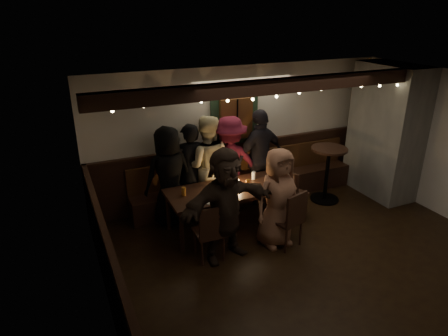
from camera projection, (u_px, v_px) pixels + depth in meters
name	position (u px, v px, depth m)	size (l,w,h in m)	color
room	(321.00, 155.00, 7.27)	(6.02, 5.01, 2.62)	black
dining_table	(229.00, 192.00, 6.70)	(2.09, 0.89, 0.90)	black
chair_near_left	(211.00, 230.00, 5.89)	(0.44, 0.44, 0.93)	black
chair_near_right	(291.00, 217.00, 6.22)	(0.54, 0.54, 0.97)	black
chair_end	(292.00, 190.00, 7.18)	(0.52, 0.52, 0.90)	black
high_top	(328.00, 168.00, 7.71)	(0.69, 0.69, 1.09)	black
person_a	(169.00, 176.00, 6.86)	(0.86, 0.56, 1.75)	black
person_b	(190.00, 170.00, 7.11)	(0.63, 0.42, 1.73)	black
person_c	(207.00, 165.00, 7.21)	(0.89, 0.70, 1.84)	beige
person_d	(230.00, 163.00, 7.38)	(1.15, 0.66, 1.77)	#4C0F21
person_e	(260.00, 157.00, 7.57)	(1.09, 0.45, 1.85)	black
person_f	(225.00, 205.00, 5.85)	(1.64, 0.52, 1.77)	#2F231B
person_g	(278.00, 198.00, 6.22)	(0.80, 0.52, 1.63)	#A16B50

